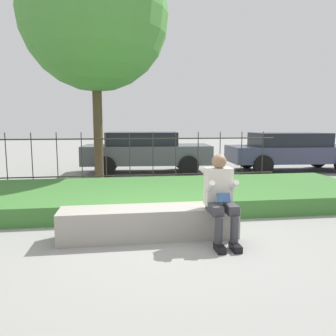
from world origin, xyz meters
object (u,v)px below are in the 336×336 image
at_px(car_parked_right, 292,150).
at_px(tree_behind_fence, 95,16).
at_px(person_seated_reader, 220,195).
at_px(car_parked_center, 146,151).
at_px(stone_bench, 149,224).

relative_size(car_parked_right, tree_behind_fence, 0.69).
relative_size(person_seated_reader, tree_behind_fence, 0.19).
bearing_deg(tree_behind_fence, car_parked_center, 42.80).
height_order(car_parked_center, tree_behind_fence, tree_behind_fence).
bearing_deg(tree_behind_fence, stone_bench, -78.42).
distance_m(person_seated_reader, tree_behind_fence, 7.03).
height_order(stone_bench, tree_behind_fence, tree_behind_fence).
height_order(person_seated_reader, tree_behind_fence, tree_behind_fence).
xyz_separation_m(person_seated_reader, car_parked_center, (-0.54, 6.82, 0.07)).
bearing_deg(person_seated_reader, car_parked_center, 94.53).
bearing_deg(person_seated_reader, car_parked_right, 54.41).
bearing_deg(car_parked_center, car_parked_right, 0.51).
bearing_deg(person_seated_reader, tree_behind_fence, 110.53).
bearing_deg(stone_bench, tree_behind_fence, 101.58).
xyz_separation_m(car_parked_center, car_parked_right, (5.21, -0.30, -0.02)).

